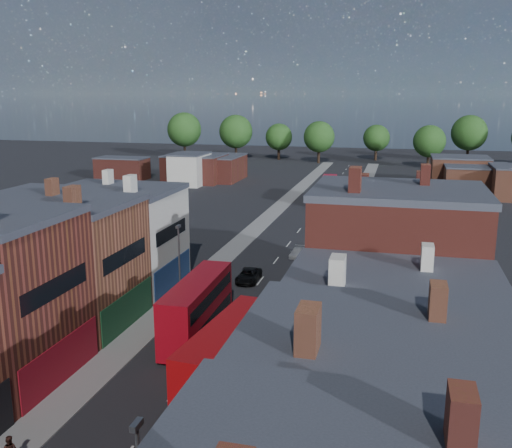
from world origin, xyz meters
The scene contains 10 objects.
pavement_west centered at (-6.50, 50.00, 0.06)m, with size 3.00×200.00×0.12m, color gray.
pavement_east centered at (6.50, 50.00, 0.06)m, with size 3.00×200.00×0.12m, color gray.
lamp_post_2 centered at (-5.20, 30.00, 4.70)m, with size 0.25×0.70×8.12m.
lamp_post_3 centered at (5.20, 60.00, 4.70)m, with size 0.25×0.70×8.12m.
bus_0 centered at (-1.50, 24.48, 2.68)m, with size 3.07×11.53×4.96m.
bus_1 centered at (3.50, 16.43, 2.65)m, with size 3.83×11.61×4.92m.
bus_2 centered at (1.50, 85.84, 2.59)m, with size 3.32×11.24×4.80m.
car_1 centered at (3.80, 10.76, 0.56)m, with size 1.19×3.40×1.12m, color navy.
car_2 centered at (-1.20, 39.56, 0.66)m, with size 2.18×4.74×1.32m, color black.
car_3 centered at (2.18, 50.32, 0.54)m, with size 1.52×3.74×1.08m, color #B8B8B8.
Camera 1 is at (13.94, -16.85, 19.70)m, focal length 40.00 mm.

